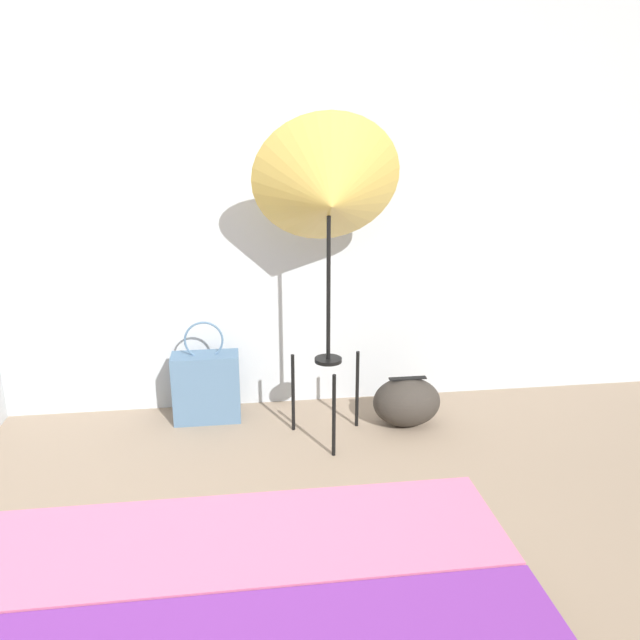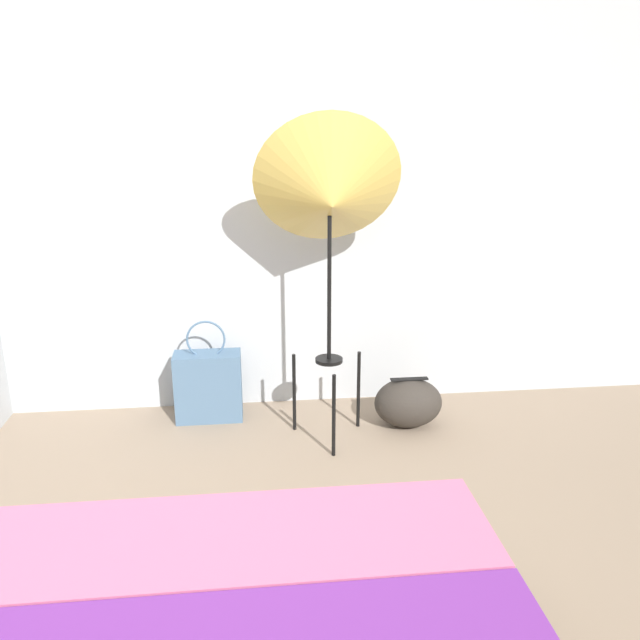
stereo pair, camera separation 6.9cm
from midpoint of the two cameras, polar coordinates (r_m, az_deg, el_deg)
The scene contains 4 objects.
wall_back at distance 3.68m, azimuth -8.56°, elevation 11.31°, with size 8.00×0.05×2.60m.
photo_umbrella at distance 3.18m, azimuth 0.18°, elevation 11.38°, with size 0.77×0.58×1.75m.
tote_bag at distance 3.74m, azimuth -10.87°, elevation -5.99°, with size 0.39×0.18×0.61m.
duffel_bag at distance 3.67m, azimuth 7.38°, elevation -7.43°, with size 0.39×0.29×0.30m.
Camera 1 is at (0.02, -1.60, 1.67)m, focal length 35.00 mm.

